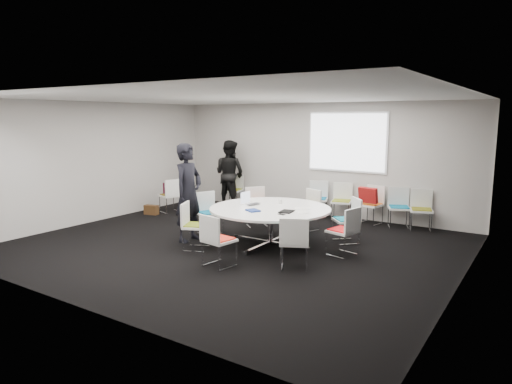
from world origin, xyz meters
The scene contains 31 objects.
room_shell centered at (0.09, 0.00, 1.40)m, with size 8.08×7.08×2.88m.
conference_table centered at (0.54, 0.38, 0.55)m, with size 2.32×2.32×0.73m.
projection_screen centered at (0.80, 3.46, 1.85)m, with size 1.90×0.03×1.35m, color white.
chair_ring_a centered at (1.99, 0.49, 0.28)m, with size 0.54×0.55×0.88m.
chair_ring_b centered at (1.71, 1.34, 0.28)m, with size 0.64×0.64×0.88m.
chair_ring_c centered at (0.59, 1.83, 0.28)m, with size 0.59×0.58×0.88m.
chair_ring_d centered at (-0.48, 1.49, 0.28)m, with size 0.64×0.64×0.88m.
chair_ring_e centered at (-0.95, 0.38, 0.28)m, with size 0.59×0.60×0.88m.
chair_ring_f centered at (-0.46, -0.65, 0.28)m, with size 0.60×0.60×0.88m.
chair_ring_g centered at (0.52, -1.21, 0.28)m, with size 0.53×0.52×0.88m.
chair_ring_h centered at (1.62, -0.64, 0.28)m, with size 0.61×0.61×0.88m.
chair_back_a centered at (0.22, 3.15, 0.28)m, with size 0.58×0.58×0.88m.
chair_back_b centered at (0.84, 3.17, 0.28)m, with size 0.56×0.55×0.88m.
chair_back_c centered at (1.57, 3.17, 0.28)m, with size 0.54×0.53×0.88m.
chair_back_d centered at (2.21, 3.16, 0.28)m, with size 0.60×0.59×0.88m.
chair_back_e centered at (2.69, 3.16, 0.28)m, with size 0.57×0.57×0.88m.
chair_spare_left centered at (-3.21, 1.55, 0.28)m, with size 0.58×0.58×0.88m.
chair_person_back centered at (-2.35, 3.14, 0.28)m, with size 0.54×0.53×0.88m.
person_main centered at (-0.97, -0.24, 0.97)m, with size 0.71×0.46×1.94m, color black.
person_back centered at (-2.35, 2.98, 0.92)m, with size 0.89×0.69×1.83m, color black.
laptop centered at (0.16, 0.42, 0.74)m, with size 0.32×0.21×0.03m, color #333338.
laptop_lid centered at (-0.09, 0.46, 0.86)m, with size 0.30×0.02×0.22m, color silver.
notebook_black centered at (1.00, 0.19, 0.74)m, with size 0.22×0.30×0.02m, color black.
tablet_folio centered at (0.44, -0.07, 0.74)m, with size 0.26×0.20×0.03m, color navy.
papers_right centered at (1.09, 0.66, 0.73)m, with size 0.30×0.21×0.00m, color silver.
papers_front centered at (1.23, 0.34, 0.73)m, with size 0.30×0.21×0.00m, color silver.
cup centered at (0.50, 0.83, 0.78)m, with size 0.08×0.08×0.09m, color white.
phone centered at (1.03, -0.05, 0.73)m, with size 0.14×0.07×0.01m, color black.
maroon_bag centered at (-3.22, 1.56, 0.62)m, with size 0.40×0.14×0.28m, color #491326.
brown_bag centered at (-3.43, 1.10, 0.12)m, with size 0.36×0.16×0.24m, color #442B16.
red_jacket centered at (1.56, 2.94, 0.70)m, with size 0.44×0.10×0.35m, color maroon.
Camera 1 is at (5.00, -6.93, 2.43)m, focal length 32.00 mm.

